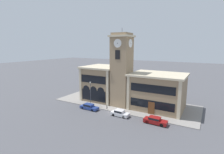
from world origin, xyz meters
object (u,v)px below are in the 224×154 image
parked_car_near (89,107)px  parked_car_mid (120,113)px  street_lamp (90,91)px  bollard (107,107)px  parked_car_far (155,120)px

parked_car_near → parked_car_mid: 8.63m
parked_car_near → parked_car_mid: bearing=1.1°
street_lamp → parked_car_mid: bearing=-10.9°
street_lamp → bollard: size_ratio=6.06×
parked_car_near → street_lamp: bearing=116.4°
street_lamp → parked_car_near: bearing=-64.7°
bollard → street_lamp: bearing=-177.9°
parked_car_far → parked_car_mid: bearing=-178.9°
parked_car_mid → bollard: (-4.63, 2.00, -0.07)m
street_lamp → bollard: 6.07m
parked_car_near → parked_car_far: size_ratio=1.04×
parked_car_mid → parked_car_far: 8.03m
parked_car_mid → street_lamp: 10.30m
parked_car_far → street_lamp: street_lamp is taller
parked_car_far → street_lamp: (-17.52, 1.83, 3.55)m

